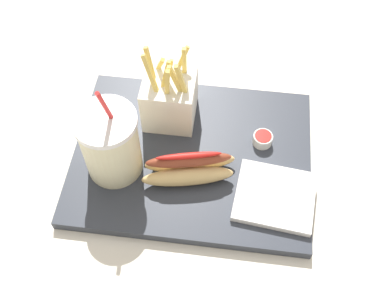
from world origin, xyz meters
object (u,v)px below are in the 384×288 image
fries_basket (170,98)px  ketchup_cup_2 (98,130)px  soda_cup (110,144)px  napkin_stack (275,196)px  hot_dog_1 (190,167)px  ketchup_cup_1 (263,139)px

fries_basket → ketchup_cup_2: (-0.12, -0.06, -0.04)m
soda_cup → napkin_stack: soda_cup is taller
soda_cup → ketchup_cup_2: size_ratio=5.80×
soda_cup → napkin_stack: bearing=-6.2°
hot_dog_1 → ketchup_cup_2: (-0.18, 0.07, -0.01)m
soda_cup → fries_basket: 0.15m
soda_cup → ketchup_cup_1: size_ratio=5.79×
napkin_stack → fries_basket: bearing=142.3°
soda_cup → fries_basket: soda_cup is taller
soda_cup → hot_dog_1: soda_cup is taller
ketchup_cup_1 → napkin_stack: (0.03, -0.11, -0.01)m
hot_dog_1 → ketchup_cup_2: size_ratio=4.69×
soda_cup → ketchup_cup_2: soda_cup is taller
soda_cup → hot_dog_1: bearing=-1.1°
fries_basket → ketchup_cup_1: bearing=-13.6°
ketchup_cup_2 → napkin_stack: bearing=-15.9°
ketchup_cup_2 → napkin_stack: ketchup_cup_2 is taller
soda_cup → ketchup_cup_2: bearing=126.3°
fries_basket → hot_dog_1: bearing=-67.4°
fries_basket → soda_cup: bearing=-122.5°
hot_dog_1 → ketchup_cup_2: bearing=159.8°
hot_dog_1 → napkin_stack: size_ratio=1.27×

